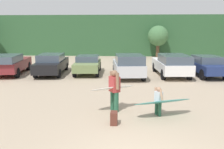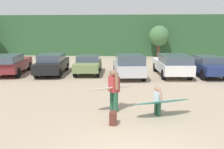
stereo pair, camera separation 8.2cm
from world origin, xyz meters
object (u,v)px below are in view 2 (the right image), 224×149
Objects in this scene: parked_car_silver at (129,65)px; surfboard_white at (112,88)px; parked_car_white at (172,64)px; parked_car_olive_green at (88,64)px; parked_car_navy at (207,65)px; backpack_dropped at (113,118)px; person_child at (158,100)px; surfboard_teal at (162,102)px; parked_car_black at (52,63)px; person_adult at (114,88)px; parked_car_maroon at (12,63)px.

surfboard_white is (-0.64, -6.72, 0.08)m from parked_car_silver.
parked_car_silver is at bearing 101.46° from parked_car_white.
parked_car_white is (6.04, -0.54, 0.12)m from parked_car_olive_green.
parked_car_olive_green is at bearing 80.67° from parked_car_navy.
parked_car_white is 10.74× the size of backpack_dropped.
parked_car_olive_green is 6.07m from parked_car_white.
person_child reaches higher than surfboard_teal.
parked_car_black is 1.00× the size of parked_car_white.
parked_car_silver reaches higher than backpack_dropped.
parked_car_navy is 10.86m from backpack_dropped.
parked_car_silver is 2.49× the size of person_adult.
person_adult is at bearing 129.27° from surfboard_white.
parked_car_white is 8.41m from person_adult.
parked_car_navy is at bearing -152.03° from person_child.
person_adult is at bearing -141.86° from parked_car_maroon.
parked_car_maroon is 12.56m from surfboard_teal.
parked_car_white is 2.90× the size of person_adult.
parked_car_navy is 9.23× the size of backpack_dropped.
surfboard_white is at bearing -167.31° from parked_car_olive_green.
parked_car_maroon is at bearing 94.44° from parked_car_olive_green.
person_adult reaches higher than person_child.
parked_car_maroon is 10.99× the size of backpack_dropped.
person_child is at bearing -137.92° from parked_car_maroon.
backpack_dropped is (-3.56, -8.99, -0.61)m from parked_car_white.
backpack_dropped is (5.10, -9.20, -0.55)m from parked_car_black.
parked_car_white is 2.41m from parked_car_navy.
surfboard_teal is at bearing -145.70° from parked_car_black.
parked_car_maroon is 11.55m from parked_car_white.
parked_car_maroon is at bearing -72.65° from person_child.
backpack_dropped is (7.98, -8.76, -0.59)m from parked_car_maroon.
parked_car_black is 2.01× the size of surfboard_teal.
parked_car_maroon is 2.58× the size of surfboard_white.
person_child reaches higher than backpack_dropped.
backpack_dropped is (-5.98, -9.05, -0.54)m from parked_car_navy.
surfboard_teal is at bearing 134.10° from surfboard_white.
parked_car_maroon is at bearing -71.98° from surfboard_white.
parked_car_navy is at bearing -138.26° from surfboard_teal.
parked_car_olive_green is 2.46× the size of person_adult.
parked_car_olive_green is 3.68× the size of person_child.
surfboard_white is (-6.10, -7.63, 0.16)m from parked_car_navy.
parked_car_white reaches higher than parked_car_black.
parked_car_silver is 5.53m from parked_car_navy.
surfboard_white is (2.36, -8.11, 0.21)m from parked_car_olive_green.
parked_car_white is (3.04, 0.84, -0.01)m from parked_car_silver.
parked_car_white reaches higher than person_child.
parked_car_black is at bearing 72.65° from parked_car_silver.
person_child is at bearing 145.58° from parked_car_navy.
parked_car_navy is (5.45, 0.91, -0.08)m from parked_car_silver.
surfboard_white is at bearing 167.80° from parked_car_silver.
parked_car_white reaches higher than surfboard_white.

